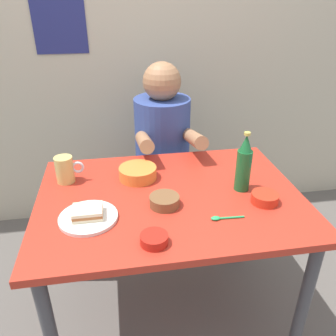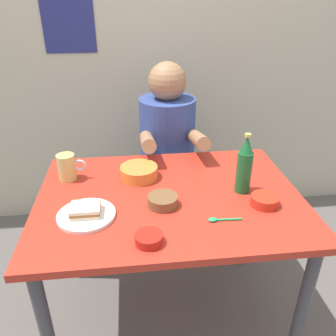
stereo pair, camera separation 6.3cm
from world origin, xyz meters
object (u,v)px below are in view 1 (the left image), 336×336
(sandwich, at_px, (88,212))
(beer_bottle, at_px, (244,164))
(person_seated, at_px, (163,134))
(beer_mug, at_px, (65,169))
(stool, at_px, (163,194))
(sauce_bowl_chili, at_px, (265,198))
(plate_orange, at_px, (88,218))
(dining_table, at_px, (170,213))

(sandwich, height_order, beer_bottle, beer_bottle)
(person_seated, distance_m, beer_mug, 0.66)
(stool, distance_m, sandwich, 0.95)
(person_seated, xyz_separation_m, sauce_bowl_chili, (0.30, -0.74, -0.00))
(plate_orange, bearing_deg, beer_bottle, 10.17)
(person_seated, bearing_deg, beer_bottle, -68.35)
(dining_table, xyz_separation_m, sauce_bowl_chili, (0.37, -0.12, 0.12))
(plate_orange, bearing_deg, sauce_bowl_chili, 0.03)
(beer_bottle, bearing_deg, sandwich, -169.83)
(dining_table, xyz_separation_m, sandwich, (-0.33, -0.12, 0.13))
(beer_mug, height_order, beer_bottle, beer_bottle)
(plate_orange, xyz_separation_m, beer_bottle, (0.64, 0.12, 0.11))
(dining_table, relative_size, beer_bottle, 4.20)
(dining_table, bearing_deg, sandwich, -159.99)
(dining_table, xyz_separation_m, beer_mug, (-0.44, 0.19, 0.15))
(sauce_bowl_chili, bearing_deg, dining_table, 161.88)
(beer_mug, distance_m, sauce_bowl_chili, 0.86)
(person_seated, bearing_deg, stool, 90.00)
(stool, relative_size, sauce_bowl_chili, 4.09)
(plate_orange, bearing_deg, person_seated, 61.92)
(dining_table, distance_m, beer_mug, 0.50)
(stool, xyz_separation_m, person_seated, (0.00, -0.01, 0.42))
(plate_orange, height_order, sandwich, sandwich)
(stool, xyz_separation_m, sandwich, (-0.39, -0.75, 0.42))
(person_seated, relative_size, sandwich, 6.54)
(beer_mug, bearing_deg, beer_bottle, -14.35)
(plate_orange, relative_size, sandwich, 2.00)
(dining_table, distance_m, plate_orange, 0.37)
(plate_orange, xyz_separation_m, sauce_bowl_chili, (0.70, 0.00, 0.02))
(dining_table, distance_m, stool, 0.70)
(stool, bearing_deg, beer_bottle, -68.70)
(dining_table, relative_size, beer_mug, 8.73)
(dining_table, relative_size, sandwich, 10.00)
(person_seated, bearing_deg, beer_mug, -139.22)
(sandwich, bearing_deg, dining_table, 20.01)
(beer_bottle, bearing_deg, stool, 111.30)
(beer_mug, bearing_deg, stool, 41.51)
(beer_bottle, bearing_deg, plate_orange, -169.83)
(stool, bearing_deg, plate_orange, -117.72)
(dining_table, height_order, beer_bottle, beer_bottle)
(sandwich, height_order, beer_mug, beer_mug)
(sandwich, xyz_separation_m, beer_bottle, (0.64, 0.12, 0.09))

